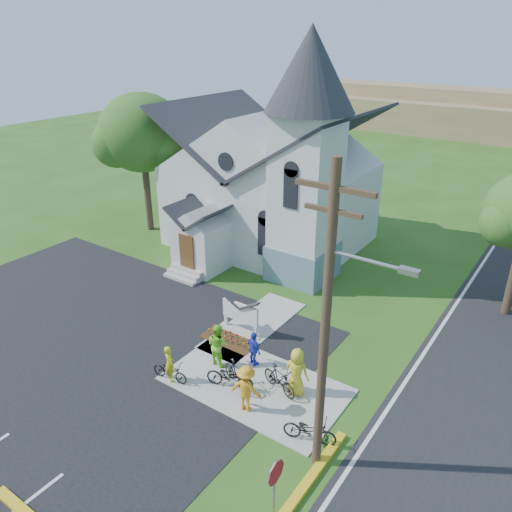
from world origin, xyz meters
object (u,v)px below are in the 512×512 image
Objects in this scene: bike_3 at (279,380)px; bike_4 at (310,430)px; utility_pole at (328,320)px; cyclist_0 at (169,363)px; bike_1 at (237,374)px; cyclist_3 at (246,388)px; church_sign at (240,313)px; cyclist_4 at (297,372)px; cyclist_1 at (217,344)px; cyclist_2 at (254,349)px; bike_2 at (230,377)px; bike_0 at (170,371)px; stop_sign at (275,481)px.

bike_3 is 2.72m from bike_4.
utility_pole is 8.17m from cyclist_0.
cyclist_3 is at bearing -108.60° from bike_1.
church_sign is 1.13× the size of cyclist_4.
cyclist_1 is at bearing -1.37° from cyclist_4.
cyclist_2 is (-4.63, 3.01, -4.58)m from utility_pole.
cyclist_2 is at bearing -41.19° from church_sign.
cyclist_4 is (0.58, 0.29, 0.44)m from bike_3.
cyclist_0 is 0.82× the size of bike_2.
bike_4 is at bearing -116.95° from bike_2.
cyclist_0 is 6.12m from bike_4.
bike_0 is 6.12m from bike_4.
cyclist_4 is at bearing -169.85° from cyclist_2.
stop_sign is 3.62m from bike_4.
bike_0 is at bearing 74.45° from cyclist_2.
cyclist_0 is at bearing -5.47° from cyclist_3.
bike_3 is (3.69, -2.50, -0.44)m from church_sign.
cyclist_4 is (3.61, 0.26, 0.05)m from cyclist_1.
bike_0 is 3.49m from cyclist_3.
utility_pole is at bearing -99.56° from bike_0.
utility_pole is 6.69m from bike_1.
stop_sign is 1.57× the size of cyclist_0.
bike_1 is (1.53, -0.70, -0.39)m from cyclist_1.
cyclist_4 reaches higher than cyclist_1.
cyclist_4 reaches higher than bike_0.
bike_3 is at bearing -34.15° from church_sign.
bike_1 is at bearing 19.32° from cyclist_4.
cyclist_3 is at bearing 72.36° from bike_4.
cyclist_2 is (-0.25, 1.48, 0.23)m from bike_1.
bike_3 is at bearing 21.10° from cyclist_4.
cyclist_3 reaches higher than bike_4.
utility_pole is 6.50× the size of cyclist_2.
bike_1 is (-4.38, 1.53, -4.82)m from utility_pole.
cyclist_4 reaches higher than cyclist_0.
cyclist_2 is at bearing -18.08° from cyclist_4.
utility_pole is at bearing 169.77° from cyclist_2.
cyclist_3 is at bearing -179.32° from bike_3.
utility_pole is 7.71m from cyclist_1.
cyclist_3 is at bearing -150.17° from cyclist_0.
cyclist_4 is (2.08, 0.96, 0.44)m from bike_1.
cyclist_3 reaches higher than bike_3.
cyclist_3 is (3.23, -4.02, -0.05)m from church_sign.
stop_sign is at bearing 179.86° from cyclist_0.
stop_sign is 7.59m from bike_0.
cyclist_1 is at bearing -75.14° from church_sign.
cyclist_3 is (1.29, -2.33, 0.16)m from cyclist_2.
church_sign is 1.14× the size of bike_2.
cyclist_0 is at bearing 133.48° from bike_3.
bike_1 is at bearing -55.47° from church_sign.
bike_0 is 0.82× the size of bike_2.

